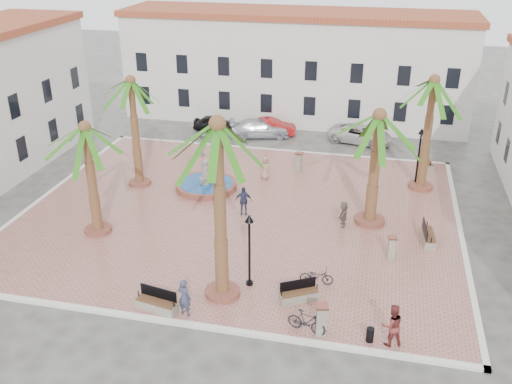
{
  "coord_description": "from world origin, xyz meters",
  "views": [
    {
      "loc": [
        7.93,
        -30.18,
        16.17
      ],
      "look_at": [
        1.0,
        0.0,
        1.6
      ],
      "focal_mm": 40.0,
      "sensor_mm": 36.0,
      "label": 1
    }
  ],
  "objects_px": {
    "bench_e": "(428,237)",
    "lamppost_s": "(249,238)",
    "bollard_e": "(392,247)",
    "litter_bin": "(370,335)",
    "bench_ne": "(427,164)",
    "palm_s": "(218,145)",
    "fountain": "(206,184)",
    "car_red": "(272,127)",
    "bench_se": "(299,295)",
    "car_black": "(216,123)",
    "car_white": "(361,134)",
    "bicycle_a": "(317,276)",
    "palm_ne": "(433,94)",
    "lamppost_e": "(420,147)",
    "car_silver": "(260,128)",
    "bollard_n": "(299,161)",
    "palm_e": "(378,131)",
    "bollard_se": "(321,319)",
    "cyclist_a": "(184,297)",
    "palm_nw": "(132,93)",
    "cyclist_b": "(392,325)",
    "palm_sw": "(86,141)",
    "bicycle_b": "(307,322)",
    "pedestrian_north": "(203,144)",
    "pedestrian_fountain_b": "(243,201)",
    "pedestrian_fountain_a": "(265,168)"
  },
  "relations": [
    {
      "from": "lamppost_s",
      "to": "litter_bin",
      "type": "relative_size",
      "value": 5.94
    },
    {
      "from": "car_black",
      "to": "palm_ne",
      "type": "bearing_deg",
      "value": -123.04
    },
    {
      "from": "bench_e",
      "to": "pedestrian_north",
      "type": "bearing_deg",
      "value": 54.65
    },
    {
      "from": "lamppost_e",
      "to": "car_silver",
      "type": "relative_size",
      "value": 0.81
    },
    {
      "from": "bench_se",
      "to": "car_black",
      "type": "bearing_deg",
      "value": 85.72
    },
    {
      "from": "car_silver",
      "to": "palm_ne",
      "type": "bearing_deg",
      "value": -137.05
    },
    {
      "from": "palm_sw",
      "to": "palm_s",
      "type": "xyz_separation_m",
      "value": [
        8.67,
        -4.34,
        2.09
      ]
    },
    {
      "from": "cyclist_a",
      "to": "pedestrian_fountain_b",
      "type": "distance_m",
      "value": 10.19
    },
    {
      "from": "bench_e",
      "to": "lamppost_s",
      "type": "xyz_separation_m",
      "value": [
        -8.7,
        -6.26,
        2.32
      ]
    },
    {
      "from": "bench_ne",
      "to": "car_white",
      "type": "distance_m",
      "value": 6.8
    },
    {
      "from": "bench_e",
      "to": "car_red",
      "type": "xyz_separation_m",
      "value": [
        -12.15,
        16.06,
        0.22
      ]
    },
    {
      "from": "fountain",
      "to": "palm_sw",
      "type": "xyz_separation_m",
      "value": [
        -4.28,
        -7.06,
        5.22
      ]
    },
    {
      "from": "palm_nw",
      "to": "car_white",
      "type": "xyz_separation_m",
      "value": [
        14.09,
        11.99,
        -5.78
      ]
    },
    {
      "from": "palm_nw",
      "to": "cyclist_b",
      "type": "relative_size",
      "value": 3.83
    },
    {
      "from": "cyclist_b",
      "to": "bollard_e",
      "type": "bearing_deg",
      "value": -111.24
    },
    {
      "from": "palm_e",
      "to": "bollard_se",
      "type": "xyz_separation_m",
      "value": [
        -1.58,
        -10.82,
        -4.94
      ]
    },
    {
      "from": "cyclist_a",
      "to": "car_red",
      "type": "distance_m",
      "value": 25.3
    },
    {
      "from": "fountain",
      "to": "cyclist_b",
      "type": "xyz_separation_m",
      "value": [
        12.25,
        -13.26,
        0.69
      ]
    },
    {
      "from": "bench_se",
      "to": "pedestrian_north",
      "type": "height_order",
      "value": "pedestrian_north"
    },
    {
      "from": "bench_ne",
      "to": "bollard_e",
      "type": "distance_m",
      "value": 13.65
    },
    {
      "from": "palm_nw",
      "to": "bollard_se",
      "type": "bearing_deg",
      "value": -42.84
    },
    {
      "from": "palm_ne",
      "to": "bollard_n",
      "type": "xyz_separation_m",
      "value": [
        -8.42,
        1.05,
        -5.74
      ]
    },
    {
      "from": "bench_se",
      "to": "car_red",
      "type": "distance_m",
      "value": 23.83
    },
    {
      "from": "bench_ne",
      "to": "palm_s",
      "type": "bearing_deg",
      "value": 141.53
    },
    {
      "from": "pedestrian_north",
      "to": "fountain",
      "type": "bearing_deg",
      "value": -166.68
    },
    {
      "from": "bench_e",
      "to": "lamppost_s",
      "type": "height_order",
      "value": "lamppost_s"
    },
    {
      "from": "pedestrian_fountain_b",
      "to": "bench_e",
      "type": "bearing_deg",
      "value": -16.78
    },
    {
      "from": "palm_s",
      "to": "pedestrian_fountain_b",
      "type": "relative_size",
      "value": 4.98
    },
    {
      "from": "bicycle_b",
      "to": "car_silver",
      "type": "xyz_separation_m",
      "value": [
        -7.53,
        24.5,
        0.05
      ]
    },
    {
      "from": "bollard_se",
      "to": "bench_ne",
      "type": "bearing_deg",
      "value": 75.56
    },
    {
      "from": "palm_e",
      "to": "car_red",
      "type": "bearing_deg",
      "value": 121.57
    },
    {
      "from": "pedestrian_fountain_b",
      "to": "car_white",
      "type": "distance_m",
      "value": 15.95
    },
    {
      "from": "palm_nw",
      "to": "litter_bin",
      "type": "height_order",
      "value": "palm_nw"
    },
    {
      "from": "bollard_e",
      "to": "car_silver",
      "type": "xyz_separation_m",
      "value": [
        -11.0,
        17.51,
        -0.08
      ]
    },
    {
      "from": "bicycle_a",
      "to": "car_red",
      "type": "height_order",
      "value": "car_red"
    },
    {
      "from": "fountain",
      "to": "car_red",
      "type": "xyz_separation_m",
      "value": [
        2.02,
        12.01,
        0.24
      ]
    },
    {
      "from": "pedestrian_fountain_b",
      "to": "pedestrian_north",
      "type": "xyz_separation_m",
      "value": [
        -5.38,
        8.71,
        0.07
      ]
    },
    {
      "from": "palm_nw",
      "to": "bollard_e",
      "type": "xyz_separation_m",
      "value": [
        16.78,
        -5.93,
        -5.68
      ]
    },
    {
      "from": "car_black",
      "to": "car_silver",
      "type": "distance_m",
      "value": 4.13
    },
    {
      "from": "bench_ne",
      "to": "car_silver",
      "type": "height_order",
      "value": "car_silver"
    },
    {
      "from": "bench_se",
      "to": "car_black",
      "type": "distance_m",
      "value": 25.43
    },
    {
      "from": "bench_e",
      "to": "palm_s",
      "type": "bearing_deg",
      "value": 122.5
    },
    {
      "from": "bollard_n",
      "to": "car_silver",
      "type": "bearing_deg",
      "value": 122.49
    },
    {
      "from": "bicycle_a",
      "to": "cyclist_b",
      "type": "bearing_deg",
      "value": -139.9
    },
    {
      "from": "fountain",
      "to": "palm_sw",
      "type": "relative_size",
      "value": 0.61
    },
    {
      "from": "palm_ne",
      "to": "cyclist_a",
      "type": "bearing_deg",
      "value": -123.13
    },
    {
      "from": "lamppost_s",
      "to": "bicycle_a",
      "type": "distance_m",
      "value": 3.94
    },
    {
      "from": "bollard_e",
      "to": "litter_bin",
      "type": "height_order",
      "value": "bollard_e"
    },
    {
      "from": "palm_s",
      "to": "palm_nw",
      "type": "bearing_deg",
      "value": 129.15
    },
    {
      "from": "bicycle_b",
      "to": "pedestrian_fountain_a",
      "type": "height_order",
      "value": "pedestrian_fountain_a"
    }
  ]
}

